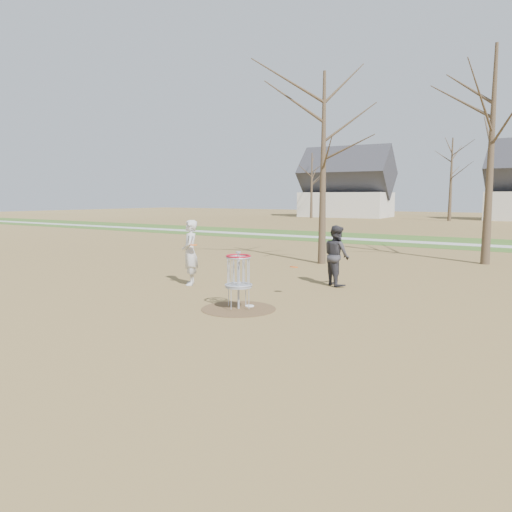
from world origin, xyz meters
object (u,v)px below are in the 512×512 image
at_px(player_standing, 190,253).
at_px(disc_golf_basket, 238,271).
at_px(player_throwing, 337,255).
at_px(disc_grounded, 250,306).

bearing_deg(player_standing, disc_golf_basket, 20.44).
height_order(player_throwing, disc_golf_basket, player_throwing).
distance_m(disc_grounded, disc_golf_basket, 0.96).
relative_size(player_throwing, disc_golf_basket, 1.36).
relative_size(disc_grounded, disc_golf_basket, 0.16).
height_order(player_standing, player_throwing, player_standing).
xyz_separation_m(player_standing, disc_golf_basket, (3.16, -1.87, -0.08)).
bearing_deg(player_throwing, disc_golf_basket, 119.07).
bearing_deg(player_throwing, disc_grounded, 119.52).
bearing_deg(disc_golf_basket, player_throwing, 82.14).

